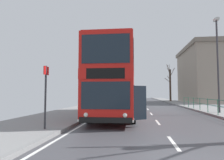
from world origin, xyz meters
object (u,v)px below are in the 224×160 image
Objects in this scene: double_decker_bus_main at (116,82)px; background_building_00 at (221,74)px; bare_tree_far_00 at (170,84)px; bus_stop_sign_near at (46,90)px; street_lamp_far_side at (218,57)px.

background_building_00 reaches higher than double_decker_bus_main.
double_decker_bus_main is 29.97m from background_building_00.
bare_tree_far_00 is (8.07, 26.83, 1.13)m from double_decker_bus_main.
double_decker_bus_main is 4.00× the size of bus_stop_sign_near.
bare_tree_far_00 is at bearing 89.32° from street_lamp_far_side.
bare_tree_far_00 is at bearing 73.25° from double_decker_bus_main.
double_decker_bus_main is 28.04m from bare_tree_far_00.
street_lamp_far_side is at bearing -112.26° from background_building_00.
background_building_00 is at bearing 57.81° from bus_stop_sign_near.
bare_tree_far_00 is at bearing 72.23° from bus_stop_sign_near.
street_lamp_far_side is 23.83m from background_building_00.
double_decker_bus_main is at bearing -124.28° from background_building_00.
background_building_00 is at bearing -13.95° from bare_tree_far_00.
bus_stop_sign_near is at bearing -107.77° from bare_tree_far_00.
bare_tree_far_00 is at bearing 166.05° from background_building_00.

